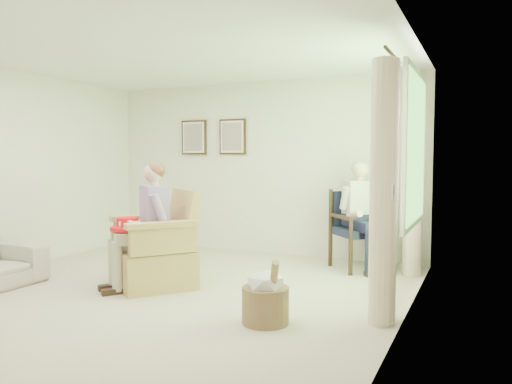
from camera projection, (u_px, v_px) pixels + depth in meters
floor at (152, 298)px, 5.20m from camera, size 5.50×5.50×0.00m
back_wall at (260, 168)px, 7.61m from camera, size 5.00×0.04×2.60m
right_wall at (400, 177)px, 4.07m from camera, size 0.04×5.50×2.60m
ceiling at (148, 44)px, 5.02m from camera, size 5.00×5.50×0.02m
window at (415, 145)px, 5.15m from camera, size 0.13×2.50×1.63m
curtain_left at (384, 193)px, 4.35m from camera, size 0.34×0.34×2.30m
curtain_right at (413, 183)px, 6.13m from camera, size 0.34×0.34×2.30m
framed_print_left at (194, 137)px, 8.02m from camera, size 0.45×0.05×0.55m
framed_print_right at (232, 137)px, 7.73m from camera, size 0.45×0.05×0.55m
wicker_armchair at (156, 255)px, 5.68m from camera, size 0.85×0.84×1.09m
wood_armchair at (362, 226)px, 6.59m from camera, size 0.66×0.62×1.01m
person_wicker at (148, 216)px, 5.52m from camera, size 0.40×0.62×1.37m
person_dark at (360, 207)px, 6.42m from camera, size 0.40×0.63×1.39m
red_hat at (128, 225)px, 5.45m from camera, size 0.38×0.38×0.14m
hatbox at (266, 297)px, 4.38m from camera, size 0.48×0.48×0.61m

